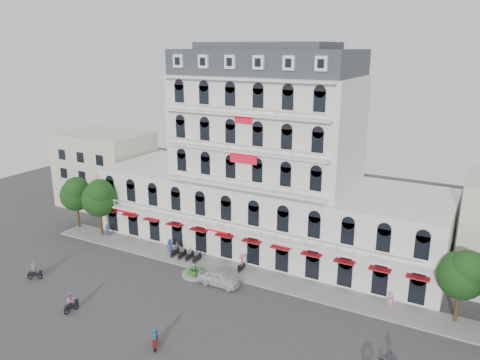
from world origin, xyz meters
name	(u,v)px	position (x,y,z in m)	size (l,w,h in m)	color
ground	(187,306)	(0.00, 0.00, 0.00)	(120.00, 120.00, 0.00)	#38383A
sidewalk	(231,270)	(0.00, 9.00, 0.08)	(53.00, 4.00, 0.16)	gray
main_building	(266,171)	(0.00, 18.00, 9.96)	(45.00, 15.00, 25.80)	silver
flank_building_west	(106,169)	(-30.00, 20.00, 6.00)	(14.00, 10.00, 12.00)	beige
traffic_island	(196,273)	(-3.00, 6.00, 0.26)	(3.20, 3.20, 1.60)	gray
parked_scooter_row	(186,260)	(-6.35, 8.80, 0.00)	(4.40, 1.80, 1.10)	black
tree_west_outer	(76,193)	(-25.95, 9.98, 5.35)	(4.50, 4.48, 7.76)	#382314
tree_west_inner	(99,197)	(-20.95, 9.48, 5.68)	(4.76, 4.76, 8.25)	#382314
tree_east_inner	(462,273)	(24.05, 9.98, 5.21)	(4.40, 4.37, 7.57)	#382314
parked_car	(219,278)	(0.56, 5.35, 0.82)	(1.93, 4.80, 1.64)	silver
rider_west	(34,271)	(-18.41, -3.53, 1.02)	(1.47, 1.14, 2.24)	black
rider_southwest	(71,302)	(-9.46, -6.35, 1.09)	(0.73, 1.70, 2.14)	black
rider_east	(155,338)	(1.46, -6.86, 0.93)	(1.10, 1.50, 1.93)	maroon
rider_center	(241,263)	(1.16, 9.27, 1.14)	(0.73, 1.70, 2.17)	black
pedestrian_left	(170,246)	(-9.27, 9.50, 0.92)	(0.90, 0.58, 1.84)	navy
pedestrian_mid	(177,248)	(-8.16, 9.50, 0.90)	(1.06, 0.44, 1.81)	slate
pedestrian_right	(390,301)	(18.03, 9.50, 0.78)	(1.01, 0.58, 1.56)	pink
pedestrian_far	(107,231)	(-20.00, 9.50, 0.89)	(0.65, 0.43, 1.78)	#294C7D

